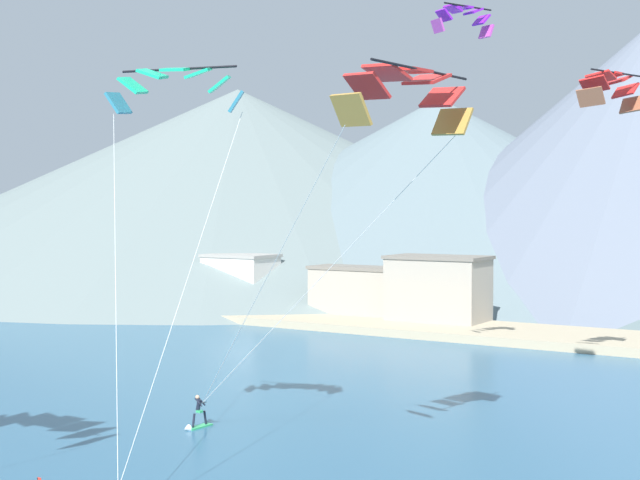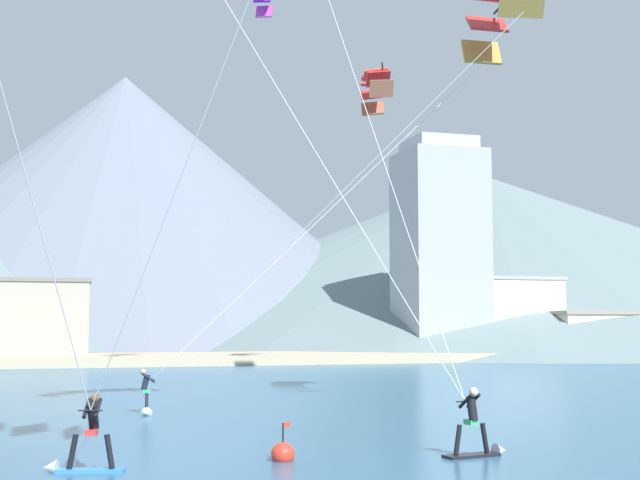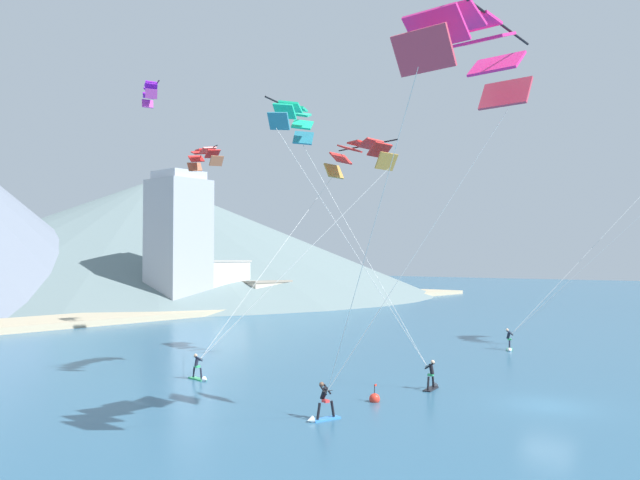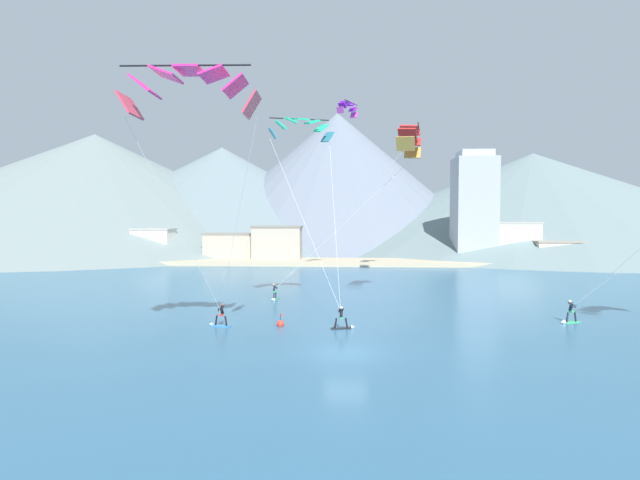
% 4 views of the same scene
% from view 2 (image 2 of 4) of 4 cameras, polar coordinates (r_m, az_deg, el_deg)
% --- Properties ---
extents(kitesurfer_near_lead, '(1.78, 0.71, 1.74)m').
position_cam_2_polar(kitesurfer_near_lead, '(22.34, 10.13, -12.19)').
color(kitesurfer_near_lead, black).
rests_on(kitesurfer_near_lead, ground).
extents(kitesurfer_near_trail, '(0.59, 1.77, 1.65)m').
position_cam_2_polar(kitesurfer_near_trail, '(32.31, -11.06, -10.11)').
color(kitesurfer_near_trail, '#33B266').
rests_on(kitesurfer_near_trail, ground).
extents(kitesurfer_mid_center, '(1.78, 0.81, 1.74)m').
position_cam_2_polar(kitesurfer_mid_center, '(20.48, -14.99, -12.67)').
color(kitesurfer_mid_center, '#337FDB').
rests_on(kitesurfer_mid_center, ground).
extents(parafoil_kite_near_trail, '(13.88, 6.95, 14.83)m').
position_cam_2_polar(parafoil_kite_near_trail, '(35.25, 11.45, 14.50)').
color(parafoil_kite_near_trail, '#B98737').
extents(parafoil_kite_distant_high_outer, '(2.73, 5.66, 2.11)m').
position_cam_2_polar(parafoil_kite_distant_high_outer, '(55.36, 3.55, 9.81)').
color(parafoil_kite_distant_high_outer, '#A45D3D').
extents(race_marker_buoy, '(0.56, 0.56, 1.02)m').
position_cam_2_polar(race_marker_buoy, '(21.39, -2.39, -13.53)').
color(race_marker_buoy, red).
rests_on(race_marker_buoy, ground).
extents(shoreline_strip, '(180.00, 10.00, 0.70)m').
position_cam_2_polar(shoreline_strip, '(70.31, -8.15, -7.53)').
color(shoreline_strip, tan).
rests_on(shoreline_strip, ground).
extents(shore_building_harbour_front, '(10.39, 4.92, 7.22)m').
position_cam_2_polar(shore_building_harbour_front, '(82.10, 11.65, -4.85)').
color(shore_building_harbour_front, silver).
rests_on(shore_building_harbour_front, ground).
extents(shore_building_quay_west, '(7.94, 6.52, 4.14)m').
position_cam_2_polar(shore_building_quay_west, '(83.96, 16.70, -5.80)').
color(shore_building_quay_west, beige).
rests_on(shore_building_quay_west, ground).
extents(shore_building_old_town, '(8.83, 5.33, 6.52)m').
position_cam_2_polar(shore_building_old_town, '(72.24, -18.01, -4.95)').
color(shore_building_old_town, '#A89E8E').
rests_on(shore_building_old_town, ground).
extents(highrise_tower, '(7.00, 7.00, 19.70)m').
position_cam_2_polar(highrise_tower, '(80.74, 7.67, -0.63)').
color(highrise_tower, '#999EA8').
rests_on(highrise_tower, ground).
extents(mountain_peak_west_ridge, '(121.67, 121.67, 24.73)m').
position_cam_2_polar(mountain_peak_west_ridge, '(131.95, 10.32, -1.18)').
color(mountain_peak_west_ridge, slate).
rests_on(mountain_peak_west_ridge, ground).
extents(mountain_peak_central_summit, '(85.32, 85.32, 36.59)m').
position_cam_2_polar(mountain_peak_central_summit, '(123.14, -12.52, 1.92)').
color(mountain_peak_central_summit, slate).
rests_on(mountain_peak_central_summit, ground).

